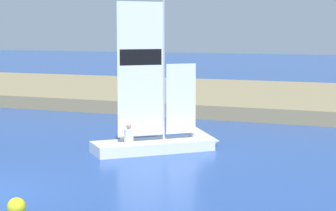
# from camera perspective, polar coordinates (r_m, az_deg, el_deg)

# --- Properties ---
(shore_bank) EXTENTS (80.00, 15.59, 0.69)m
(shore_bank) POSITION_cam_1_polar(r_m,az_deg,el_deg) (36.99, 6.04, 0.91)
(shore_bank) COLOR #897A56
(shore_bank) RESTS_ON ground
(sailboat) EXTENTS (4.41, 4.33, 6.39)m
(sailboat) POSITION_cam_1_polar(r_m,az_deg,el_deg) (21.85, 0.52, -3.12)
(sailboat) COLOR white
(sailboat) RESTS_ON ground
(channel_buoy) EXTENTS (0.44, 0.44, 0.44)m
(channel_buoy) POSITION_cam_1_polar(r_m,az_deg,el_deg) (14.64, -14.15, -9.28)
(channel_buoy) COLOR yellow
(channel_buoy) RESTS_ON ground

